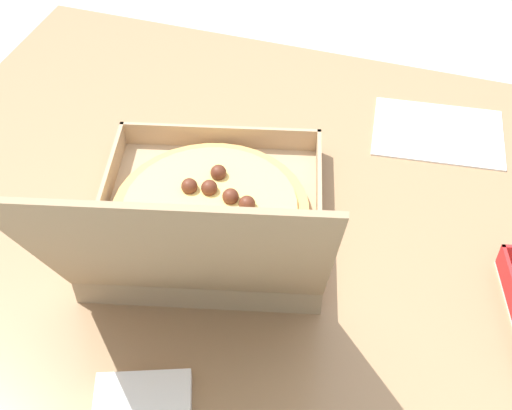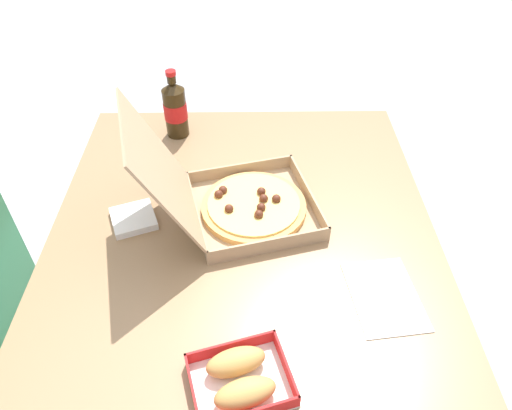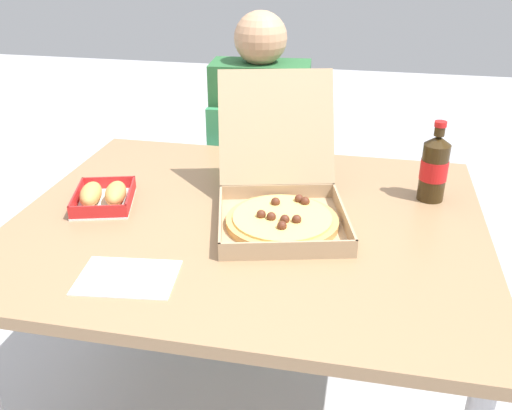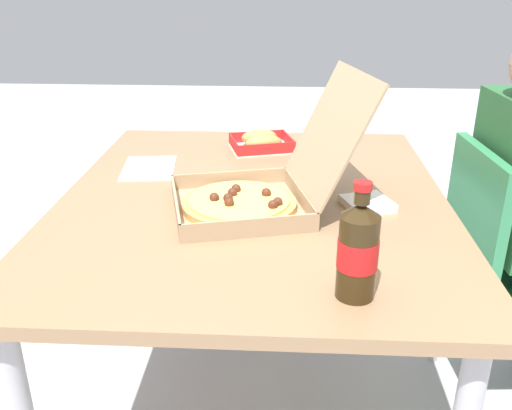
# 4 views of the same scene
# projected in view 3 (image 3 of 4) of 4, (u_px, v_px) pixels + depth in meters

# --- Properties ---
(dining_table) EXTENTS (1.20, 1.00, 0.73)m
(dining_table) POSITION_uv_depth(u_px,v_px,m) (248.00, 243.00, 1.49)
(dining_table) COLOR #997551
(dining_table) RESTS_ON ground_plane
(chair) EXTENTS (0.43, 0.43, 0.83)m
(chair) POSITION_uv_depth(u_px,v_px,m) (260.00, 187.00, 2.24)
(chair) COLOR #338451
(chair) RESTS_ON ground_plane
(diner_person) EXTENTS (0.37, 0.42, 1.15)m
(diner_person) POSITION_uv_depth(u_px,v_px,m) (262.00, 133.00, 2.20)
(diner_person) COLOR #333847
(diner_person) RESTS_ON ground_plane
(pizza_box_open) EXTENTS (0.42, 0.52, 0.33)m
(pizza_box_open) POSITION_uv_depth(u_px,v_px,m) (281.00, 203.00, 1.43)
(pizza_box_open) COLOR tan
(pizza_box_open) RESTS_ON dining_table
(bread_side_box) EXTENTS (0.20, 0.22, 0.06)m
(bread_side_box) POSITION_uv_depth(u_px,v_px,m) (104.00, 195.00, 1.52)
(bread_side_box) COLOR white
(bread_side_box) RESTS_ON dining_table
(cola_bottle) EXTENTS (0.07, 0.07, 0.22)m
(cola_bottle) POSITION_uv_depth(u_px,v_px,m) (434.00, 167.00, 1.52)
(cola_bottle) COLOR #33230F
(cola_bottle) RESTS_ON dining_table
(paper_menu) EXTENTS (0.23, 0.17, 0.00)m
(paper_menu) POSITION_uv_depth(u_px,v_px,m) (127.00, 277.00, 1.21)
(paper_menu) COLOR white
(paper_menu) RESTS_ON dining_table
(napkin_pile) EXTENTS (0.14, 0.14, 0.02)m
(napkin_pile) POSITION_uv_depth(u_px,v_px,m) (288.00, 173.00, 1.70)
(napkin_pile) COLOR white
(napkin_pile) RESTS_ON dining_table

